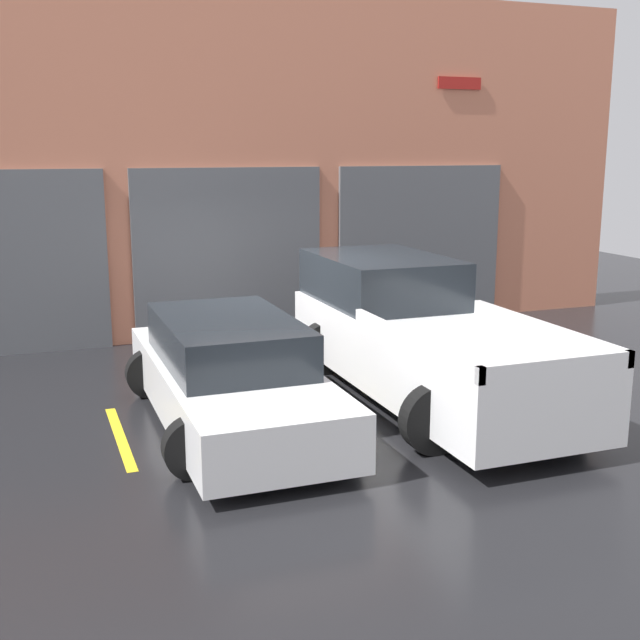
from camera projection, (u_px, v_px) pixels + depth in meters
name	position (u px, v px, depth m)	size (l,w,h in m)	color
ground_plane	(294.00, 379.00, 11.70)	(28.00, 28.00, 0.00)	black
shophouse_building	(233.00, 169.00, 14.09)	(15.57, 0.68, 5.99)	#D17A5B
pickup_truck	(417.00, 335.00, 10.85)	(2.41, 5.49, 1.76)	white
sedan_white	(230.00, 375.00, 9.70)	(2.16, 4.70, 1.31)	white
parking_stripe_far_left	(120.00, 437.00, 9.35)	(0.12, 2.20, 0.01)	gold
parking_stripe_left	(334.00, 411.00, 10.26)	(0.12, 2.20, 0.01)	gold
parking_stripe_centre	(512.00, 390.00, 11.17)	(0.12, 2.20, 0.01)	gold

